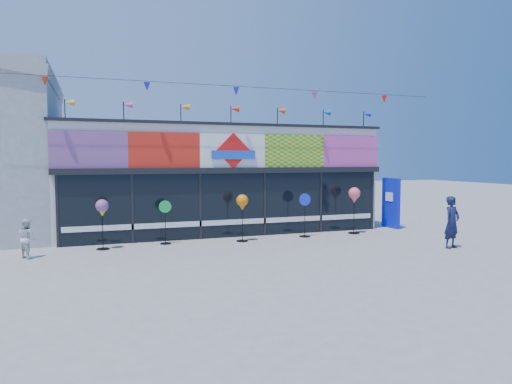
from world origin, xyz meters
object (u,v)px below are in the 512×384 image
spinner_2 (242,204)px  spinner_3 (305,214)px  blue_sign (391,203)px  spinner_1 (165,221)px  child (27,238)px  adult_man (452,222)px  spinner_4 (354,197)px  spinner_0 (102,209)px

spinner_2 → spinner_3: spinner_2 is taller
blue_sign → spinner_1: (-9.25, -0.62, -0.26)m
spinner_1 → child: (-4.01, -0.89, -0.20)m
blue_sign → adult_man: blue_sign is taller
blue_sign → child: bearing=-174.2°
spinner_4 → child: (-11.03, -0.69, -0.83)m
spinner_2 → adult_man: 6.74m
spinner_0 → spinner_1: 2.05m
spinner_1 → adult_man: bearing=-24.0°
spinner_3 → blue_sign: bearing=11.6°
spinner_4 → adult_man: spinner_4 is taller
spinner_1 → child: size_ratio=1.28×
spinner_1 → adult_man: (8.38, -3.73, 0.06)m
spinner_3 → adult_man: 4.88m
spinner_3 → adult_man: bearing=-45.2°
spinner_0 → spinner_4: 8.99m
spinner_2 → adult_man: size_ratio=0.98×
spinner_3 → spinner_2: bearing=-177.0°
spinner_2 → adult_man: (5.84, -3.33, -0.46)m
spinner_1 → spinner_2: 2.62m
spinner_1 → spinner_3: bearing=-3.1°
blue_sign → spinner_1: 9.28m
spinner_2 → child: spinner_2 is taller
adult_man → spinner_1: bearing=142.4°
spinner_1 → spinner_2: spinner_2 is taller
spinner_3 → spinner_4: spinner_4 is taller
spinner_2 → spinner_3: (2.41, 0.13, -0.45)m
blue_sign → spinner_1: blue_sign is taller
spinner_3 → spinner_1: bearing=176.9°
spinner_4 → spinner_1: bearing=178.3°
spinner_4 → spinner_0: bearing=-179.4°
spinner_1 → child: bearing=-167.5°
spinner_4 → blue_sign: bearing=20.1°
blue_sign → spinner_4: blue_sign is taller
spinner_0 → spinner_4: spinner_4 is taller
blue_sign → spinner_0: bearing=-176.0°
spinner_2 → blue_sign: bearing=8.6°
spinner_4 → child: size_ratio=1.55×
blue_sign → spinner_2: (-6.71, -1.01, 0.26)m
spinner_0 → spinner_1: size_ratio=1.08×
blue_sign → spinner_2: 6.79m
blue_sign → child: (-13.26, -1.50, -0.46)m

